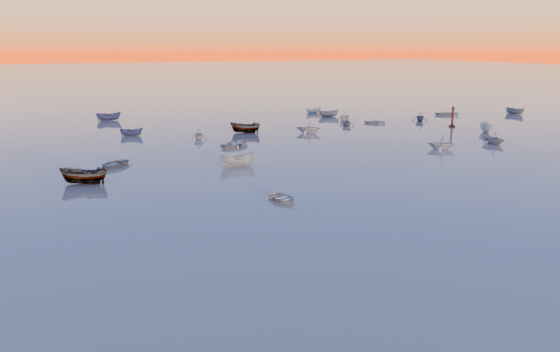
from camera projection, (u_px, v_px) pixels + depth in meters
ground at (141, 107)px, 111.63m from camera, size 600.00×600.00×0.00m
moored_fleet at (208, 144)px, 69.95m from camera, size 124.00×58.00×1.20m
boat_near_center at (238, 165)px, 57.70m from camera, size 1.72×4.00×1.38m
boat_near_right at (493, 144)px, 70.36m from camera, size 3.61×2.01×1.20m
channel_marker at (453, 118)px, 84.70m from camera, size 0.97×0.97×3.45m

